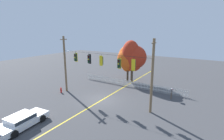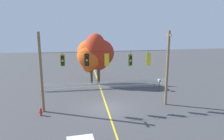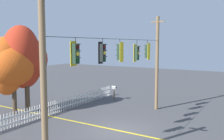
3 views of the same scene
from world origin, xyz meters
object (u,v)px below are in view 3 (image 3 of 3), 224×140
Objects in this scene: traffic_signal_eastbound_side at (102,53)px; roadside_mailbox at (114,88)px; traffic_signal_northbound_secondary at (75,54)px; traffic_signal_westbound_side at (137,53)px; autumn_maple_mid at (24,59)px; traffic_signal_southbound_primary at (120,52)px; traffic_signal_northbound_primary at (147,51)px; autumn_maple_near_fence at (9,63)px.

roadside_mailbox is at bearing 27.46° from traffic_signal_eastbound_side.
traffic_signal_northbound_secondary is 6.52m from traffic_signal_westbound_side.
traffic_signal_eastbound_side is at bearing -102.19° from autumn_maple_mid.
autumn_maple_mid is (4.18, 8.85, -0.73)m from traffic_signal_northbound_secondary.
roadside_mailbox is (7.23, 4.76, -3.81)m from traffic_signal_southbound_primary.
traffic_signal_eastbound_side is at bearing 179.81° from traffic_signal_northbound_primary.
autumn_maple_near_fence reaches higher than traffic_signal_eastbound_side.
traffic_signal_westbound_side is (6.52, 0.00, -0.16)m from traffic_signal_northbound_secondary.
traffic_signal_eastbound_side is 0.20× the size of autumn_maple_mid.
traffic_signal_southbound_primary is 0.23× the size of autumn_maple_near_fence.
autumn_maple_near_fence is 0.87× the size of autumn_maple_mid.
autumn_maple_near_fence is 9.86m from roadside_mailbox.
traffic_signal_eastbound_side is 9.08m from autumn_maple_mid.
traffic_signal_northbound_secondary is 0.88× the size of traffic_signal_westbound_side.
autumn_maple_near_fence is at bearing 85.11° from traffic_signal_eastbound_side.
autumn_maple_mid reaches higher than roadside_mailbox.
roadside_mailbox is at bearing 33.39° from traffic_signal_southbound_primary.
traffic_signal_northbound_secondary is 0.91× the size of traffic_signal_northbound_primary.
traffic_signal_eastbound_side reaches higher than roadside_mailbox.
traffic_signal_northbound_secondary is 0.97× the size of traffic_signal_eastbound_side.
traffic_signal_southbound_primary is at bearing -83.11° from autumn_maple_near_fence.
traffic_signal_southbound_primary is 9.33m from autumn_maple_near_fence.
traffic_signal_westbound_side is at bearing 0.47° from traffic_signal_southbound_primary.
traffic_signal_northbound_primary is 1.04× the size of roadside_mailbox.
traffic_signal_northbound_secondary is at bearing -108.37° from autumn_maple_near_fence.
traffic_signal_westbound_side is at bearing -69.32° from autumn_maple_near_fence.
traffic_signal_eastbound_side is 0.97× the size of roadside_mailbox.
traffic_signal_westbound_side is at bearing -135.75° from roadside_mailbox.
autumn_maple_mid reaches higher than traffic_signal_northbound_primary.
traffic_signal_southbound_primary is (4.16, -0.02, -0.03)m from traffic_signal_northbound_secondary.
roadside_mailbox is at bearing -29.66° from autumn_maple_mid.
traffic_signal_southbound_primary is 9.46m from roadside_mailbox.
traffic_signal_southbound_primary and traffic_signal_northbound_primary have the same top height.
traffic_signal_eastbound_side and traffic_signal_northbound_primary have the same top height.
autumn_maple_near_fence reaches higher than traffic_signal_northbound_secondary.
autumn_maple_mid is (1.13, -0.34, 0.30)m from autumn_maple_near_fence.
autumn_maple_near_fence is 1.21m from autumn_maple_mid.
autumn_maple_near_fence is at bearing 96.89° from traffic_signal_southbound_primary.
traffic_signal_southbound_primary is 8.90m from autumn_maple_mid.
traffic_signal_southbound_primary is at bearing -179.53° from traffic_signal_westbound_side.
traffic_signal_eastbound_side is 4.26m from traffic_signal_westbound_side.
traffic_signal_southbound_primary is (1.90, -0.02, -0.01)m from traffic_signal_eastbound_side.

